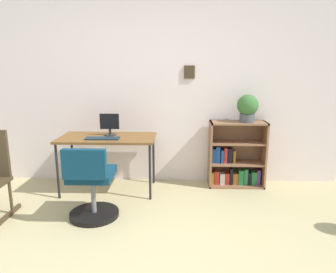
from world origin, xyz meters
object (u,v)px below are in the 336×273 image
at_px(potted_plant_on_shelf, 248,107).
at_px(keyboard, 102,138).
at_px(bookshelf_low, 235,158).
at_px(desk, 107,141).
at_px(office_chair, 91,187).
at_px(monitor, 110,125).

bearing_deg(potted_plant_on_shelf, keyboard, -169.45).
bearing_deg(bookshelf_low, desk, -171.33).
xyz_separation_m(office_chair, bookshelf_low, (1.66, 1.03, 0.03)).
relative_size(desk, potted_plant_on_shelf, 3.38).
distance_m(keyboard, office_chair, 0.75).
relative_size(monitor, potted_plant_on_shelf, 0.79).
height_order(desk, potted_plant_on_shelf, potted_plant_on_shelf).
distance_m(office_chair, bookshelf_low, 1.96).
height_order(keyboard, office_chair, office_chair).
height_order(monitor, bookshelf_low, monitor).
xyz_separation_m(keyboard, potted_plant_on_shelf, (1.80, 0.34, 0.34)).
xyz_separation_m(monitor, keyboard, (-0.05, -0.22, -0.13)).
relative_size(monitor, bookshelf_low, 0.32).
bearing_deg(keyboard, desk, 77.49).
distance_m(keyboard, bookshelf_low, 1.76).
xyz_separation_m(keyboard, office_chair, (0.02, -0.65, -0.37)).
xyz_separation_m(desk, keyboard, (-0.03, -0.13, 0.06)).
bearing_deg(keyboard, monitor, 77.91).
height_order(monitor, keyboard, monitor).
bearing_deg(bookshelf_low, monitor, -174.15).
distance_m(desk, office_chair, 0.84).
distance_m(desk, keyboard, 0.15).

